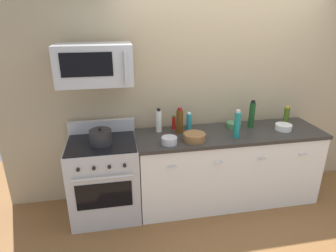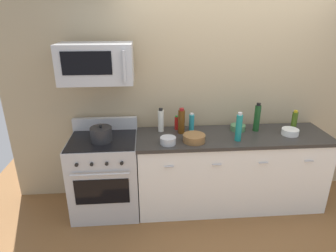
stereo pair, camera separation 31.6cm
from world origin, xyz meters
The scene contains 17 objects.
ground_plane centered at (0.00, 0.00, 0.00)m, with size 6.37×6.37×0.00m, color brown.
back_wall centered at (0.00, 0.41, 1.35)m, with size 5.31×0.10×2.70m, color tan.
counter_unit centered at (0.00, 0.00, 0.46)m, with size 2.22×0.66×0.92m.
range_oven centered at (-1.48, 0.00, 0.47)m, with size 0.76×0.69×1.07m.
microwave centered at (-1.48, 0.05, 1.75)m, with size 0.74×0.44×0.40m.
bottle_vinegar_white centered at (-0.82, 0.19, 1.05)m, with size 0.07×0.07×0.28m.
bottle_sparkling_teal centered at (0.01, -0.15, 1.07)m, with size 0.07×0.07×0.32m.
bottle_wine_amber centered at (-0.59, 0.11, 1.06)m, with size 0.08×0.08×0.30m.
bottle_olive_oil centered at (0.75, 0.08, 1.04)m, with size 0.06×0.06×0.25m.
bottle_dish_soap centered at (-0.46, 0.19, 1.02)m, with size 0.06×0.06×0.21m.
bottle_hot_sauce_red centered at (-0.63, 0.23, 1.00)m, with size 0.05×0.05×0.17m.
bottle_wine_green centered at (0.31, 0.11, 1.08)m, with size 0.07×0.07×0.34m.
bowl_steel_prep centered at (-0.77, -0.18, 0.96)m, with size 0.17×0.17×0.08m.
bowl_wooden_salad centered at (-0.48, -0.14, 0.96)m, with size 0.24×0.24×0.08m.
bowl_green_glaze centered at (0.10, 0.15, 0.95)m, with size 0.18×0.18×0.07m.
bowl_white_ceramic centered at (0.65, -0.04, 0.96)m, with size 0.19×0.19×0.07m.
stockpot centered at (-1.48, -0.05, 1.00)m, with size 0.23×0.23×0.19m.
Camera 1 is at (-1.30, -2.96, 2.23)m, focal length 31.07 mm.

